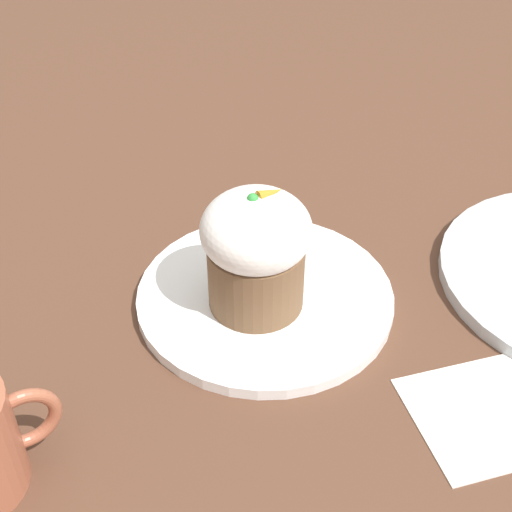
{
  "coord_description": "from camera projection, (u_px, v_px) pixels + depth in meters",
  "views": [
    {
      "loc": [
        -0.23,
        -0.38,
        0.4
      ],
      "look_at": [
        -0.01,
        -0.01,
        0.06
      ],
      "focal_mm": 50.0,
      "sensor_mm": 36.0,
      "label": 1
    }
  ],
  "objects": [
    {
      "name": "ground_plane",
      "position": [
        265.0,
        301.0,
        0.6
      ],
      "size": [
        4.0,
        4.0,
        0.0
      ],
      "primitive_type": "plane",
      "color": "#513323"
    },
    {
      "name": "dessert_plate",
      "position": [
        265.0,
        297.0,
        0.6
      ],
      "size": [
        0.21,
        0.21,
        0.01
      ],
      "color": "white",
      "rests_on": "ground_plane"
    },
    {
      "name": "carrot_cake",
      "position": [
        256.0,
        250.0,
        0.55
      ],
      "size": [
        0.09,
        0.09,
        0.11
      ],
      "color": "brown",
      "rests_on": "dessert_plate"
    },
    {
      "name": "spoon",
      "position": [
        260.0,
        285.0,
        0.59
      ],
      "size": [
        0.13,
        0.06,
        0.01
      ],
      "color": "#B7B7BC",
      "rests_on": "dessert_plate"
    },
    {
      "name": "paper_napkin",
      "position": [
        491.0,
        412.0,
        0.51
      ],
      "size": [
        0.13,
        0.12,
        0.0
      ],
      "color": "white",
      "rests_on": "ground_plane"
    }
  ]
}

